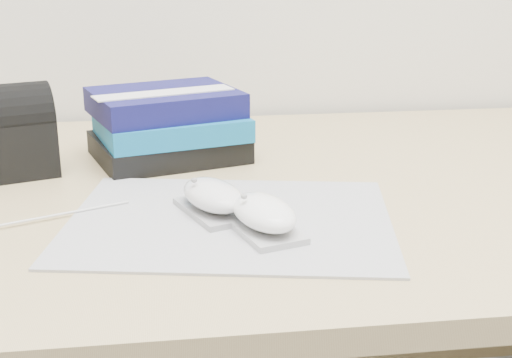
{
  "coord_description": "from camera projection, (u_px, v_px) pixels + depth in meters",
  "views": [
    {
      "loc": [
        -0.15,
        0.66,
        1.04
      ],
      "look_at": [
        -0.04,
        1.47,
        0.77
      ],
      "focal_mm": 50.0,
      "sensor_mm": 36.0,
      "label": 1
    }
  ],
  "objects": [
    {
      "name": "desk",
      "position": [
        267.0,
        310.0,
        1.12
      ],
      "size": [
        1.6,
        0.8,
        0.73
      ],
      "color": "tan",
      "rests_on": "ground"
    },
    {
      "name": "pouch",
      "position": [
        2.0,
        132.0,
        1.0
      ],
      "size": [
        0.16,
        0.13,
        0.13
      ],
      "color": "black",
      "rests_on": "desk"
    },
    {
      "name": "mouse_front",
      "position": [
        264.0,
        215.0,
        0.8
      ],
      "size": [
        0.09,
        0.12,
        0.05
      ],
      "color": "#A2A3A5",
      "rests_on": "mousepad"
    },
    {
      "name": "book_stack",
      "position": [
        168.0,
        125.0,
        1.08
      ],
      "size": [
        0.25,
        0.23,
        0.11
      ],
      "color": "black",
      "rests_on": "desk"
    },
    {
      "name": "mousepad",
      "position": [
        230.0,
        220.0,
        0.84
      ],
      "size": [
        0.43,
        0.36,
        0.0
      ],
      "primitive_type": "cube",
      "rotation": [
        0.0,
        0.0,
        -0.19
      ],
      "color": "gray",
      "rests_on": "desk"
    },
    {
      "name": "mouse_rear",
      "position": [
        213.0,
        198.0,
        0.86
      ],
      "size": [
        0.1,
        0.12,
        0.05
      ],
      "color": "gray",
      "rests_on": "mousepad"
    },
    {
      "name": "usb_cable",
      "position": [
        31.0,
        220.0,
        0.84
      ],
      "size": [
        0.22,
        0.1,
        0.0
      ],
      "primitive_type": "cylinder",
      "rotation": [
        0.0,
        1.57,
        0.4
      ],
      "color": "silver",
      "rests_on": "mousepad"
    }
  ]
}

